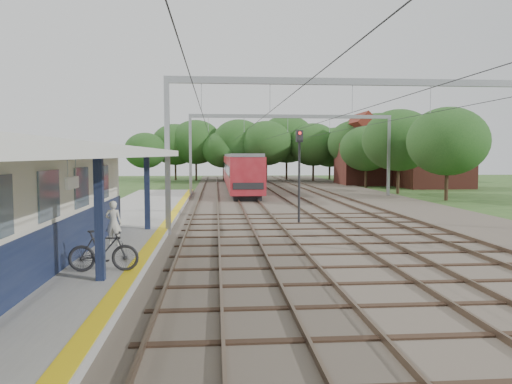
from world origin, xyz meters
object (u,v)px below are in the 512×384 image
bicycle (103,251)px  person (113,223)px  train (238,170)px  signal_post (299,163)px

bicycle → person: bearing=7.1°
train → signal_post: 28.69m
bicycle → train: size_ratio=0.06×
train → bicycle: bearing=-97.9°
bicycle → signal_post: 13.56m
signal_post → person: bearing=-143.6°
bicycle → signal_post: signal_post is taller
bicycle → signal_post: size_ratio=0.40×
bicycle → train: 40.15m
bicycle → train: (5.54, 39.75, 1.09)m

